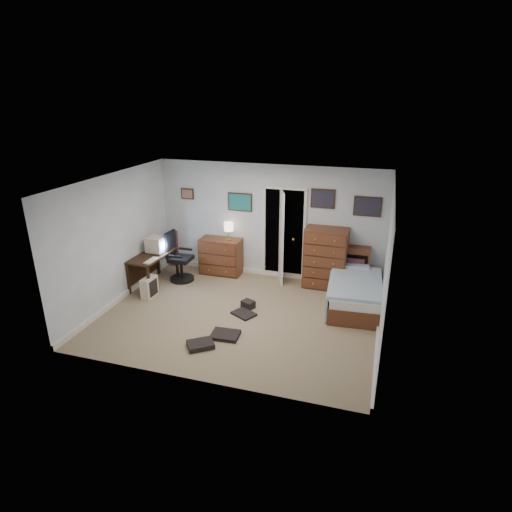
{
  "coord_description": "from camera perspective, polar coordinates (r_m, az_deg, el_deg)",
  "views": [
    {
      "loc": [
        2.35,
        -6.64,
        3.88
      ],
      "look_at": [
        0.23,
        0.3,
        1.1
      ],
      "focal_mm": 30.0,
      "sensor_mm": 36.0,
      "label": 1
    }
  ],
  "objects": [
    {
      "name": "floor_clutter",
      "position": [
        7.58,
        -4.06,
        -9.53
      ],
      "size": [
        0.85,
        1.9,
        0.15
      ],
      "rotation": [
        0.0,
        0.0,
        0.26
      ],
      "color": "black",
      "rests_on": "floor"
    },
    {
      "name": "office_chair",
      "position": [
        9.49,
        -10.3,
        -0.76
      ],
      "size": [
        0.54,
        0.55,
        1.1
      ],
      "rotation": [
        0.0,
        0.0,
        -0.01
      ],
      "color": "black",
      "rests_on": "floor"
    },
    {
      "name": "keyboard",
      "position": [
        8.89,
        -13.78,
        -0.6
      ],
      "size": [
        0.16,
        0.38,
        0.02
      ],
      "primitive_type": "cube",
      "rotation": [
        0.0,
        0.0,
        -0.04
      ],
      "color": "beige",
      "rests_on": "computer_desk"
    },
    {
      "name": "crt_monitor",
      "position": [
        9.31,
        -13.17,
        1.51
      ],
      "size": [
        0.37,
        0.35,
        0.33
      ],
      "rotation": [
        0.0,
        0.0,
        -0.04
      ],
      "color": "beige",
      "rests_on": "computer_desk"
    },
    {
      "name": "pc_tower",
      "position": [
        8.91,
        -14.02,
        -4.05
      ],
      "size": [
        0.21,
        0.4,
        0.42
      ],
      "rotation": [
        0.0,
        0.0,
        -0.04
      ],
      "color": "beige",
      "rests_on": "floor"
    },
    {
      "name": "computer_desk",
      "position": [
        9.36,
        -14.01,
        -0.64
      ],
      "size": [
        0.61,
        1.23,
        0.7
      ],
      "rotation": [
        0.0,
        0.0,
        -0.04
      ],
      "color": "#311D10",
      "rests_on": "floor"
    },
    {
      "name": "headboard_bookcase",
      "position": [
        9.18,
        11.7,
        -1.21
      ],
      "size": [
        1.02,
        0.27,
        0.92
      ],
      "rotation": [
        0.0,
        0.0,
        0.01
      ],
      "color": "brown",
      "rests_on": "floor"
    },
    {
      "name": "bed",
      "position": [
        8.49,
        12.96,
        -4.68
      ],
      "size": [
        1.09,
        1.89,
        0.6
      ],
      "rotation": [
        0.0,
        0.0,
        0.07
      ],
      "color": "brown",
      "rests_on": "floor"
    },
    {
      "name": "media_stack",
      "position": [
        10.36,
        -10.91,
        1.06
      ],
      "size": [
        0.17,
        0.17,
        0.84
      ],
      "primitive_type": "cube",
      "rotation": [
        0.0,
        0.0,
        -0.03
      ],
      "color": "maroon",
      "rests_on": "floor"
    },
    {
      "name": "table_lamp",
      "position": [
        9.42,
        -3.66,
        3.86
      ],
      "size": [
        0.21,
        0.21,
        0.4
      ],
      "rotation": [
        0.0,
        0.0,
        -0.0
      ],
      "color": "gold",
      "rests_on": "low_dresser"
    },
    {
      "name": "doorway",
      "position": [
        9.58,
        4.14,
        3.41
      ],
      "size": [
        0.96,
        1.12,
        2.05
      ],
      "color": "black",
      "rests_on": "floor"
    },
    {
      "name": "floor",
      "position": [
        8.05,
        -2.2,
        -7.97
      ],
      "size": [
        5.0,
        4.0,
        0.02
      ],
      "primitive_type": "cube",
      "color": "#9D8C6C",
      "rests_on": "ground"
    },
    {
      "name": "wall_posters",
      "position": [
        9.06,
        5.21,
        7.25
      ],
      "size": [
        4.38,
        0.04,
        0.6
      ],
      "color": "#331E11",
      "rests_on": "floor"
    },
    {
      "name": "low_dresser",
      "position": [
        9.72,
        -4.67,
        -0.03
      ],
      "size": [
        0.93,
        0.47,
        0.82
      ],
      "primitive_type": "cube",
      "rotation": [
        0.0,
        0.0,
        -0.0
      ],
      "color": "brown",
      "rests_on": "floor"
    },
    {
      "name": "tall_dresser",
      "position": [
        9.05,
        9.27,
        -0.28
      ],
      "size": [
        0.89,
        0.53,
        1.29
      ],
      "primitive_type": "cube",
      "rotation": [
        0.0,
        0.0,
        -0.02
      ],
      "color": "brown",
      "rests_on": "floor"
    }
  ]
}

